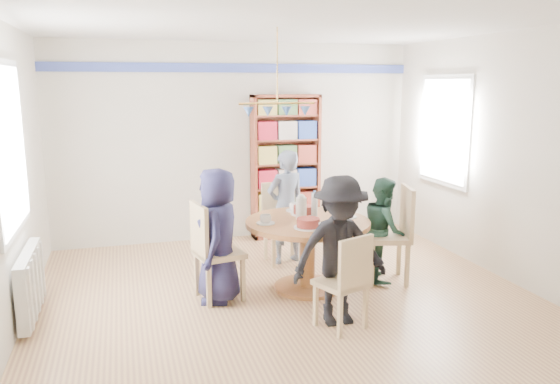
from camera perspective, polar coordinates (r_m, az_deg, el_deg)
name	(u,v)px	position (r m, az deg, el deg)	size (l,w,h in m)	color
ground	(291,302)	(5.56, 1.18, -11.46)	(5.00, 5.00, 0.00)	tan
room_shell	(245,131)	(5.92, -3.71, 6.41)	(5.00, 5.00, 5.00)	white
radiator	(30,283)	(5.56, -24.62, -8.67)	(0.12, 1.00, 0.60)	silver
dining_table	(308,238)	(5.74, 2.90, -4.85)	(1.30, 1.30, 0.75)	#975531
chair_left	(211,247)	(5.49, -7.24, -5.74)	(0.52, 0.52, 1.00)	tan
chair_right	(395,230)	(6.09, 11.94, -3.88)	(0.57, 0.57, 1.06)	tan
chair_far	(281,219)	(6.66, 0.11, -2.79)	(0.43, 0.43, 0.96)	tan
chair_near	(347,278)	(4.85, 7.01, -8.94)	(0.50, 0.50, 0.87)	tan
person_left	(218,235)	(5.45, -6.48, -4.53)	(0.66, 0.43, 1.35)	#191734
person_right	(384,229)	(6.12, 10.78, -3.82)	(0.56, 0.44, 1.15)	#1B362A
person_far	(286,207)	(6.57, 0.62, -1.56)	(0.50, 0.33, 1.38)	gray
person_near	(340,251)	(4.92, 6.25, -6.15)	(0.88, 0.51, 1.36)	black
bookshelf	(285,168)	(7.65, 0.58, 2.53)	(0.95, 0.29, 2.00)	brown
tableware	(305,214)	(5.69, 2.61, -2.32)	(1.10, 1.10, 0.29)	white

